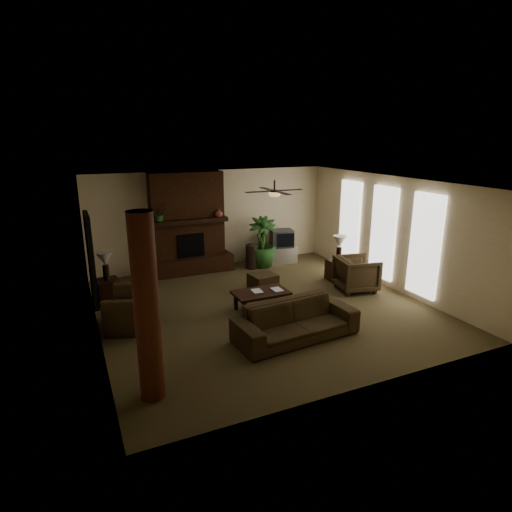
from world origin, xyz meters
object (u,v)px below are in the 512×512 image
floor_plant (262,253)px  side_table_right (337,270)px  armchair_right (357,272)px  floor_vase (252,254)px  lamp_right (339,243)px  ottoman (263,282)px  sofa (296,315)px  lamp_left (105,261)px  armchair_left (135,302)px  side_table_left (108,291)px  tv_stand (282,254)px  log_column (147,309)px  coffee_table (261,294)px

floor_plant → side_table_right: (1.31, -1.96, -0.14)m
armchair_right → floor_vase: (-1.66, 2.72, -0.04)m
lamp_right → ottoman: bearing=176.8°
ottoman → floor_plant: size_ratio=0.41×
sofa → lamp_left: bearing=127.8°
armchair_left → lamp_left: 1.68m
floor_plant → lamp_right: bearing=-54.3°
side_table_left → sofa: bearing=-47.5°
lamp_right → tv_stand: bearing=108.0°
log_column → coffee_table: 3.79m
floor_plant → lamp_right: 2.42m
floor_plant → lamp_left: (-4.44, -1.08, 0.59)m
sofa → floor_vase: sofa is taller
armchair_left → ottoman: (3.26, 0.86, -0.31)m
floor_plant → side_table_left: bearing=-166.4°
coffee_table → side_table_right: (2.71, 0.98, -0.10)m
floor_plant → side_table_left: floor_plant is taller
sofa → side_table_right: bearing=38.1°
floor_plant → ottoman: bearing=-114.3°
armchair_left → coffee_table: (2.67, -0.29, -0.14)m
sofa → ottoman: 2.72m
sofa → armchair_left: 3.25m
armchair_left → lamp_right: (5.43, 0.74, 0.49)m
coffee_table → floor_plant: floor_plant is taller
log_column → side_table_right: size_ratio=5.09×
log_column → sofa: log_column is taller
armchair_right → lamp_left: 6.01m
log_column → armchair_right: size_ratio=2.99×
side_table_left → ottoman: bearing=-11.1°
log_column → coffee_table: log_column is taller
log_column → armchair_left: log_column is taller
tv_stand → side_table_left: 5.28m
sofa → floor_plant: bearing=68.3°
coffee_table → lamp_right: lamp_right is taller
side_table_right → sofa: bearing=-137.1°
side_table_left → lamp_right: lamp_right is taller
sofa → lamp_right: 3.76m
armchair_left → lamp_right: size_ratio=1.81×
armchair_right → floor_plant: (-1.30, 2.78, -0.06)m
armchair_right → floor_plant: 3.07m
coffee_table → side_table_right: bearing=19.9°
coffee_table → floor_vase: (1.04, 2.88, 0.06)m
sofa → side_table_right: 3.65m
floor_vase → floor_plant: floor_plant is taller
floor_vase → lamp_right: 2.59m
log_column → lamp_left: log_column is taller
armchair_left → side_table_left: (-0.37, 1.57, -0.24)m
floor_vase → tv_stand: bearing=9.2°
log_column → tv_stand: 7.37m
log_column → floor_vase: log_column is taller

